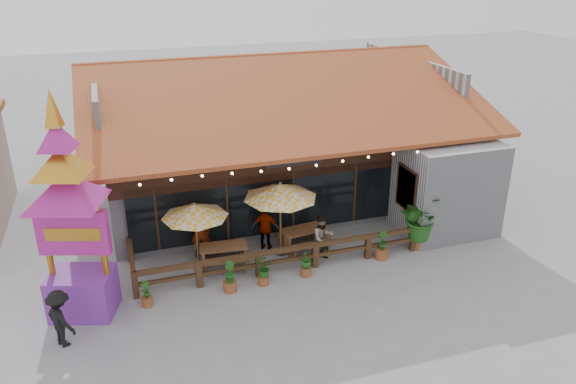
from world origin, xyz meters
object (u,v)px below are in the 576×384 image
object	(u,v)px
picnic_table_left	(223,252)
tropical_plant	(420,219)
thai_sign_tower	(66,194)
pedestrian	(60,319)
umbrella_left	(195,211)
umbrella_right	(280,191)
picnic_table_right	(304,235)

from	to	relation	value
picnic_table_left	tropical_plant	world-z (taller)	tropical_plant
picnic_table_left	thai_sign_tower	distance (m)	5.82
tropical_plant	pedestrian	bearing A→B (deg)	-171.39
umbrella_left	umbrella_right	distance (m)	2.99
umbrella_right	picnic_table_left	world-z (taller)	umbrella_right
umbrella_right	tropical_plant	bearing A→B (deg)	-13.86
umbrella_left	umbrella_right	world-z (taller)	umbrella_right
umbrella_left	picnic_table_left	distance (m)	1.80
umbrella_right	picnic_table_right	size ratio (longest dim) A/B	1.51
umbrella_left	thai_sign_tower	xyz separation A→B (m)	(-3.71, -1.64, 1.77)
umbrella_left	umbrella_right	bearing A→B (deg)	-0.36
picnic_table_right	thai_sign_tower	xyz separation A→B (m)	(-7.58, -1.68, 3.33)
picnic_table_right	tropical_plant	size ratio (longest dim) A/B	0.89
umbrella_right	pedestrian	world-z (taller)	umbrella_right
umbrella_left	picnic_table_left	size ratio (longest dim) A/B	1.42
thai_sign_tower	tropical_plant	distance (m)	11.88
umbrella_right	picnic_table_left	bearing A→B (deg)	-173.93
picnic_table_left	picnic_table_right	size ratio (longest dim) A/B	0.95
thai_sign_tower	pedestrian	size ratio (longest dim) A/B	4.30
thai_sign_tower	tropical_plant	xyz separation A→B (m)	(11.56, 0.42, -2.69)
tropical_plant	pedestrian	size ratio (longest dim) A/B	1.21
umbrella_right	picnic_table_right	world-z (taller)	umbrella_right
pedestrian	picnic_table_left	bearing A→B (deg)	-95.37
umbrella_right	tropical_plant	world-z (taller)	umbrella_right
umbrella_left	pedestrian	distance (m)	5.39
umbrella_left	picnic_table_right	xyz separation A→B (m)	(3.88, 0.04, -1.56)
umbrella_left	pedestrian	xyz separation A→B (m)	(-4.26, -3.06, -1.25)
picnic_table_right	thai_sign_tower	distance (m)	8.45
umbrella_right	picnic_table_left	size ratio (longest dim) A/B	1.59
picnic_table_right	tropical_plant	xyz separation A→B (m)	(3.98, -1.26, 0.64)
pedestrian	umbrella_right	bearing A→B (deg)	-101.46
umbrella_left	picnic_table_left	world-z (taller)	umbrella_left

